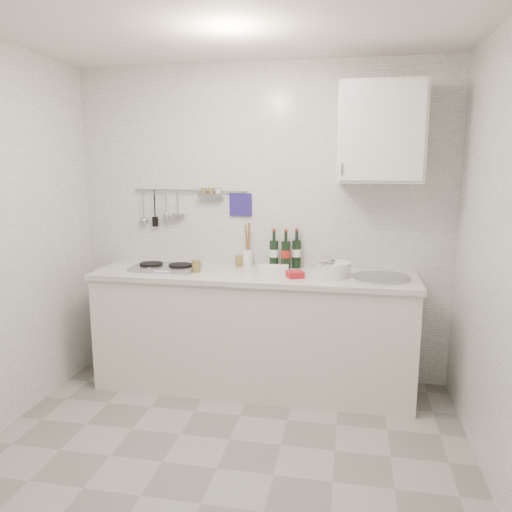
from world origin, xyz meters
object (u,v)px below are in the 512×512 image
(wall_cabinet, at_px, (381,133))
(plate_stack_hob, at_px, (167,268))
(wine_bottles, at_px, (285,249))
(utensil_crock, at_px, (248,256))
(plate_stack_sink, at_px, (332,270))

(wall_cabinet, bearing_deg, plate_stack_hob, -174.25)
(wine_bottles, bearing_deg, utensil_crock, 175.57)
(wall_cabinet, relative_size, plate_stack_sink, 2.42)
(wall_cabinet, bearing_deg, plate_stack_sink, -156.24)
(plate_stack_sink, bearing_deg, wall_cabinet, 23.76)
(wine_bottles, bearing_deg, plate_stack_sink, -31.21)
(plate_stack_hob, relative_size, utensil_crock, 0.81)
(plate_stack_hob, xyz_separation_m, wine_bottles, (0.89, 0.25, 0.14))
(wall_cabinet, xyz_separation_m, plate_stack_sink, (-0.31, -0.14, -0.98))
(plate_stack_hob, relative_size, wine_bottles, 0.92)
(wall_cabinet, bearing_deg, utensil_crock, 173.32)
(plate_stack_hob, xyz_separation_m, plate_stack_sink, (1.27, 0.02, 0.04))
(wall_cabinet, height_order, utensil_crock, wall_cabinet)
(wall_cabinet, height_order, wine_bottles, wall_cabinet)
(wall_cabinet, xyz_separation_m, plate_stack_hob, (-1.58, -0.16, -1.02))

